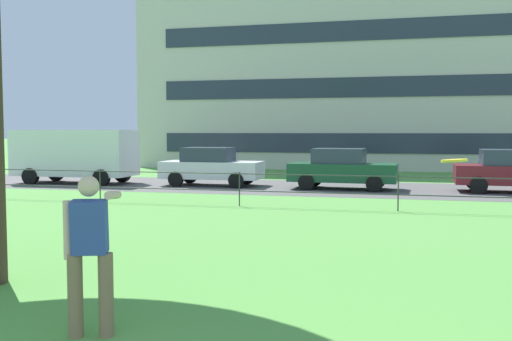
{
  "coord_description": "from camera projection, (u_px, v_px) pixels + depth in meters",
  "views": [
    {
      "loc": [
        2.35,
        -2.11,
        2.18
      ],
      "look_at": [
        -0.39,
        8.72,
        1.43
      ],
      "focal_mm": 40.7,
      "sensor_mm": 36.0,
      "label": 1
    }
  ],
  "objects": [
    {
      "name": "car_maroon_right",
      "position": [
        512.0,
        171.0,
        20.67
      ],
      "size": [
        4.02,
        1.86,
        1.54
      ],
      "color": "maroon",
      "rests_on": "ground"
    },
    {
      "name": "park_fence",
      "position": [
        316.0,
        185.0,
        16.39
      ],
      "size": [
        31.66,
        0.04,
        1.0
      ],
      "color": "#333833",
      "rests_on": "ground"
    },
    {
      "name": "car_dark_green_far_left",
      "position": [
        342.0,
        169.0,
        21.92
      ],
      "size": [
        4.06,
        1.93,
        1.54
      ],
      "color": "#194C2D",
      "rests_on": "ground"
    },
    {
      "name": "person_thrower",
      "position": [
        90.0,
        250.0,
        6.12
      ],
      "size": [
        0.49,
        0.85,
        1.72
      ],
      "color": "#846B4C",
      "rests_on": "ground"
    },
    {
      "name": "frisbee",
      "position": [
        454.0,
        161.0,
        6.11
      ],
      "size": [
        0.29,
        0.29,
        0.04
      ],
      "color": "yellow"
    },
    {
      "name": "street_strip",
      "position": [
        339.0,
        188.0,
        22.26
      ],
      "size": [
        80.0,
        6.22,
        0.01
      ],
      "primitive_type": "cube",
      "color": "#565454",
      "rests_on": "ground"
    },
    {
      "name": "car_white_far_right",
      "position": [
        211.0,
        166.0,
        23.36
      ],
      "size": [
        4.01,
        1.84,
        1.54
      ],
      "color": "silver",
      "rests_on": "ground"
    },
    {
      "name": "apartment_building_background",
      "position": [
        348.0,
        68.0,
        38.23
      ],
      "size": [
        24.31,
        13.21,
        12.68
      ],
      "color": "beige",
      "rests_on": "ground"
    },
    {
      "name": "panel_van_left",
      "position": [
        75.0,
        153.0,
        24.31
      ],
      "size": [
        5.03,
        2.17,
        2.24
      ],
      "color": "white",
      "rests_on": "ground"
    }
  ]
}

